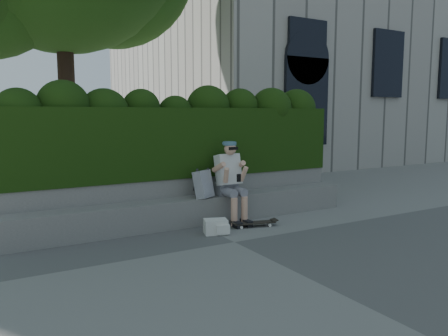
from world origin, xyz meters
TOP-DOWN VIEW (x-y plane):
  - ground at (0.00, 0.00)m, footprint 80.00×80.00m
  - bench_ledge at (0.00, 1.25)m, footprint 6.00×0.45m
  - planter_wall at (0.00, 1.73)m, footprint 6.00×0.50m
  - hedge at (0.00, 1.95)m, footprint 6.00×1.00m
  - person at (0.56, 1.07)m, footprint 0.40×0.76m
  - skateboard at (0.73, 0.58)m, footprint 0.73×0.34m
  - backpack_plaid at (0.09, 1.15)m, footprint 0.35×0.30m
  - backpack_ground at (-0.02, 0.53)m, footprint 0.41×0.34m

SIDE VIEW (x-z plane):
  - ground at x=0.00m, z-range 0.00..0.00m
  - skateboard at x=0.73m, z-range 0.02..0.10m
  - backpack_ground at x=-0.02m, z-range 0.00..0.23m
  - bench_ledge at x=0.00m, z-range 0.00..0.45m
  - planter_wall at x=0.00m, z-range 0.00..0.75m
  - backpack_plaid at x=0.09m, z-range 0.45..0.91m
  - person at x=0.56m, z-range 0.06..1.44m
  - hedge at x=0.00m, z-range 0.75..1.95m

